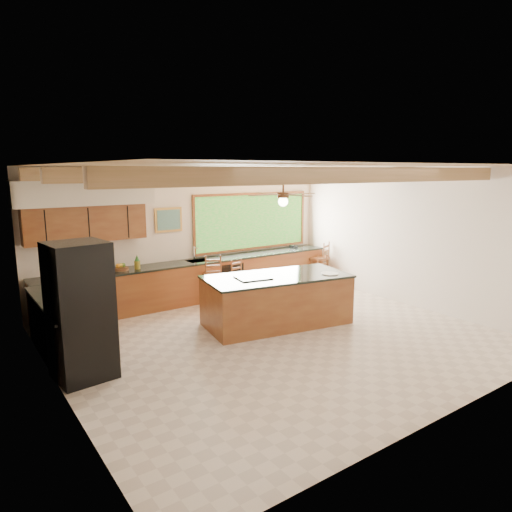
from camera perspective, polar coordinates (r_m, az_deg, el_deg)
ground at (r=8.24m, az=2.66°, el=-10.14°), size 7.20×7.20×0.00m
room_shell at (r=8.16m, az=-0.97°, el=5.67°), size 7.27×6.54×3.02m
counter_run at (r=9.76m, az=-10.33°, el=-4.11°), size 7.12×3.10×1.22m
island at (r=8.80m, az=2.61°, el=-5.48°), size 2.92×1.74×0.98m
refrigerator at (r=6.89m, az=-21.11°, el=-6.46°), size 0.84×0.82×1.96m
bar_stool_a at (r=10.00m, az=-5.28°, el=-2.40°), size 0.53×0.53×1.13m
bar_stool_b at (r=10.28m, az=-2.85°, el=-2.53°), size 0.39×0.39×0.97m
bar_stool_c at (r=10.70m, az=7.82°, el=-2.00°), size 0.37×0.37×1.00m
bar_stool_d at (r=11.88m, az=8.18°, el=-0.41°), size 0.52×0.52×1.11m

